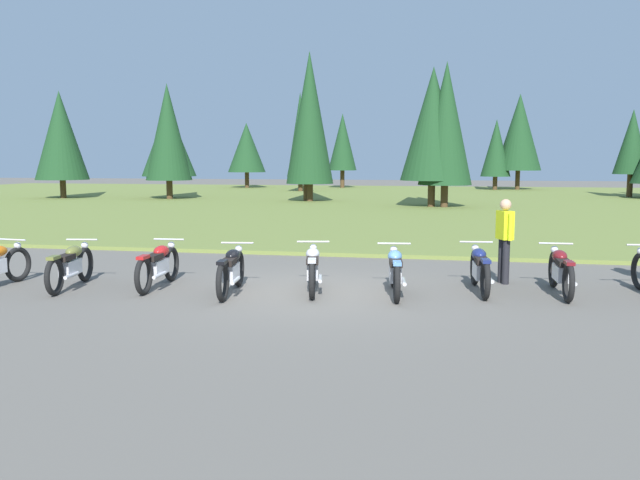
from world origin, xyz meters
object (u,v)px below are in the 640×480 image
(motorcycle_black, at_px, (231,270))
(motorcycle_maroon, at_px, (561,271))
(motorcycle_olive, at_px, (71,265))
(motorcycle_sky_blue, at_px, (395,271))
(motorcycle_silver, at_px, (313,268))
(motorcycle_navy, at_px, (480,269))
(motorcycle_red, at_px, (158,265))
(rider_checking_bike, at_px, (505,236))

(motorcycle_black, height_order, motorcycle_maroon, same)
(motorcycle_olive, distance_m, motorcycle_sky_blue, 6.14)
(motorcycle_black, height_order, motorcycle_sky_blue, same)
(motorcycle_maroon, bearing_deg, motorcycle_silver, -172.25)
(motorcycle_navy, bearing_deg, motorcycle_sky_blue, -160.16)
(motorcycle_red, bearing_deg, motorcycle_black, -10.10)
(motorcycle_sky_blue, relative_size, motorcycle_maroon, 1.00)
(motorcycle_black, height_order, motorcycle_navy, same)
(motorcycle_silver, bearing_deg, motorcycle_maroon, 7.75)
(motorcycle_olive, bearing_deg, motorcycle_black, 1.71)
(motorcycle_sky_blue, bearing_deg, motorcycle_maroon, 11.46)
(motorcycle_red, xyz_separation_m, motorcycle_navy, (6.01, 0.75, 0.00))
(motorcycle_navy, bearing_deg, motorcycle_olive, -171.62)
(motorcycle_navy, bearing_deg, motorcycle_red, -172.87)
(motorcycle_olive, bearing_deg, motorcycle_red, 12.93)
(motorcycle_red, bearing_deg, motorcycle_sky_blue, 2.62)
(motorcycle_black, height_order, motorcycle_silver, same)
(motorcycle_maroon, bearing_deg, rider_checking_bike, 135.11)
(motorcycle_navy, bearing_deg, motorcycle_silver, -169.61)
(motorcycle_black, xyz_separation_m, motorcycle_maroon, (5.88, 1.08, 0.00))
(motorcycle_black, bearing_deg, motorcycle_olive, -178.29)
(rider_checking_bike, bearing_deg, motorcycle_black, -157.98)
(motorcycle_sky_blue, relative_size, motorcycle_navy, 1.00)
(motorcycle_red, xyz_separation_m, motorcycle_sky_blue, (4.49, 0.21, 0.00))
(motorcycle_navy, height_order, rider_checking_bike, rider_checking_bike)
(motorcycle_silver, xyz_separation_m, motorcycle_sky_blue, (1.52, 0.01, 0.00))
(motorcycle_maroon, height_order, rider_checking_bike, rider_checking_bike)
(motorcycle_olive, xyz_separation_m, motorcycle_silver, (4.59, 0.57, 0.00))
(motorcycle_black, height_order, rider_checking_bike, rider_checking_bike)
(motorcycle_black, relative_size, motorcycle_sky_blue, 1.00)
(motorcycle_sky_blue, bearing_deg, motorcycle_silver, -179.60)
(motorcycle_sky_blue, distance_m, motorcycle_navy, 1.61)
(motorcycle_black, xyz_separation_m, motorcycle_silver, (1.42, 0.47, 0.00))
(motorcycle_olive, relative_size, motorcycle_maroon, 0.99)
(motorcycle_silver, distance_m, rider_checking_bike, 3.89)
(motorcycle_olive, bearing_deg, motorcycle_sky_blue, 5.39)
(motorcycle_red, bearing_deg, rider_checking_bike, 14.87)
(motorcycle_olive, distance_m, motorcycle_silver, 4.62)
(rider_checking_bike, bearing_deg, motorcycle_olive, -165.51)
(motorcycle_olive, xyz_separation_m, motorcycle_sky_blue, (6.11, 0.58, 0.00))
(motorcycle_olive, xyz_separation_m, motorcycle_black, (3.17, 0.09, 0.00))
(motorcycle_olive, relative_size, rider_checking_bike, 1.25)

